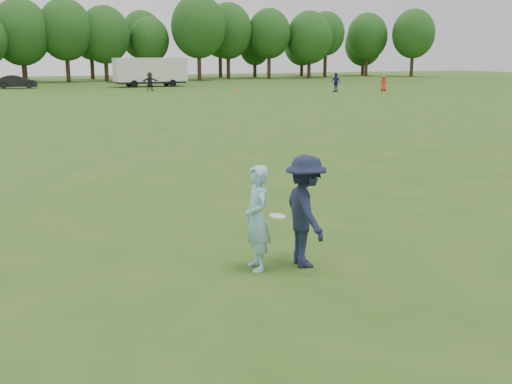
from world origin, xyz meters
TOP-DOWN VIEW (x-y plane):
  - ground at (0.00, 0.00)m, footprint 200.00×200.00m
  - thrower at (0.57, 0.22)m, footprint 0.49×0.69m
  - defender at (1.39, 0.04)m, footprint 0.90×1.33m
  - player_far_b at (28.63, 41.76)m, footprint 0.72×1.16m
  - player_far_c at (33.58, 40.73)m, footprint 0.87×0.70m
  - player_far_d at (12.78, 51.34)m, footprint 1.72×0.60m
  - car_f at (0.91, 61.47)m, footprint 4.33×1.79m
  - field_cone at (20.87, 47.50)m, footprint 0.28×0.28m
  - disc_in_play at (0.83, -0.02)m, footprint 0.31×0.31m
  - cargo_trailer at (14.95, 58.99)m, footprint 9.00×2.75m
  - treeline at (2.81, 76.90)m, footprint 130.35×18.39m

SIDE VIEW (x-z plane):
  - ground at x=0.00m, z-range 0.00..0.00m
  - field_cone at x=20.87m, z-range 0.00..0.30m
  - car_f at x=0.91m, z-range 0.00..1.39m
  - player_far_c at x=33.58m, z-range 0.00..1.56m
  - thrower at x=0.57m, z-range 0.00..1.77m
  - player_far_d at x=12.78m, z-range 0.00..1.84m
  - player_far_b at x=28.63m, z-range 0.00..1.85m
  - disc_in_play at x=0.83m, z-range 0.92..0.98m
  - defender at x=1.39m, z-range 0.00..1.91m
  - cargo_trailer at x=14.95m, z-range 0.18..3.38m
  - treeline at x=2.81m, z-range 0.39..12.13m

